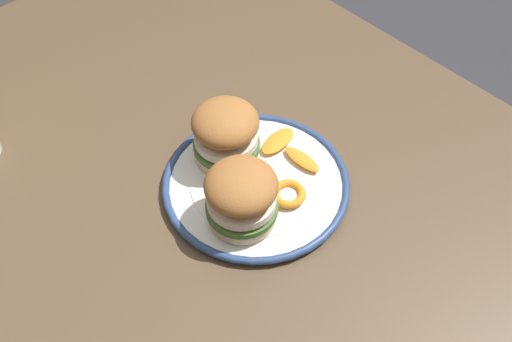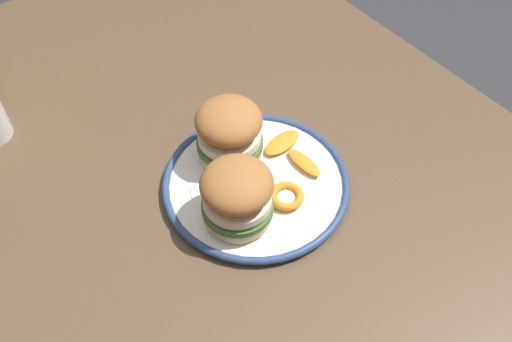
{
  "view_description": "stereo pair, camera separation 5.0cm",
  "coord_description": "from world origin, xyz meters",
  "px_view_note": "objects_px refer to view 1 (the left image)",
  "views": [
    {
      "loc": [
        0.44,
        -0.36,
        1.46
      ],
      "look_at": [
        0.04,
        0.01,
        0.79
      ],
      "focal_mm": 39.75,
      "sensor_mm": 36.0,
      "label": 1
    },
    {
      "loc": [
        0.47,
        -0.32,
        1.46
      ],
      "look_at": [
        0.04,
        0.01,
        0.79
      ],
      "focal_mm": 39.75,
      "sensor_mm": 36.0,
      "label": 2
    }
  ],
  "objects_px": {
    "dinner_plate": "(256,183)",
    "sandwich_half_left": "(241,195)",
    "dining_table": "(235,209)",
    "sandwich_half_right": "(226,133)"
  },
  "relations": [
    {
      "from": "dining_table",
      "to": "dinner_plate",
      "type": "relative_size",
      "value": 4.6
    },
    {
      "from": "dining_table",
      "to": "sandwich_half_right",
      "type": "relative_size",
      "value": 9.31
    },
    {
      "from": "sandwich_half_left",
      "to": "dining_table",
      "type": "bearing_deg",
      "value": 147.01
    },
    {
      "from": "dinner_plate",
      "to": "sandwich_half_right",
      "type": "relative_size",
      "value": 2.02
    },
    {
      "from": "sandwich_half_left",
      "to": "sandwich_half_right",
      "type": "bearing_deg",
      "value": 149.5
    },
    {
      "from": "dinner_plate",
      "to": "sandwich_half_left",
      "type": "bearing_deg",
      "value": -59.64
    },
    {
      "from": "sandwich_half_right",
      "to": "dinner_plate",
      "type": "bearing_deg",
      "value": -1.36
    },
    {
      "from": "dinner_plate",
      "to": "sandwich_half_right",
      "type": "distance_m",
      "value": 0.09
    },
    {
      "from": "sandwich_half_right",
      "to": "sandwich_half_left",
      "type": "bearing_deg",
      "value": -30.5
    },
    {
      "from": "dinner_plate",
      "to": "sandwich_half_left",
      "type": "relative_size",
      "value": 2.06
    }
  ]
}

